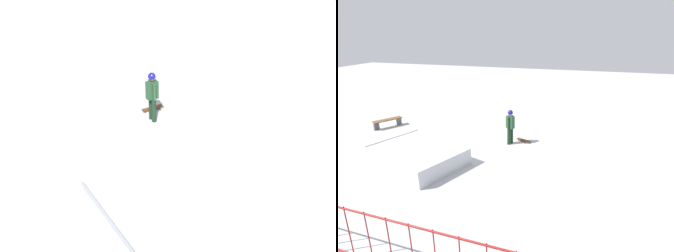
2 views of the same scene
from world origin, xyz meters
TOP-DOWN VIEW (x-y plane):
  - ground_plane at (0.00, 0.00)m, footprint 60.00×60.00m
  - skate_ramp at (0.99, 0.45)m, footprint 5.97×4.33m
  - skater at (-2.56, -2.53)m, footprint 0.44×0.41m
  - skateboard at (-3.14, -2.98)m, footprint 0.82×0.49m

SIDE VIEW (x-z plane):
  - ground_plane at x=0.00m, z-range 0.00..0.00m
  - skateboard at x=-3.14m, z-range 0.03..0.12m
  - skate_ramp at x=0.99m, z-range -0.05..0.69m
  - skater at x=-2.56m, z-range 0.14..1.87m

